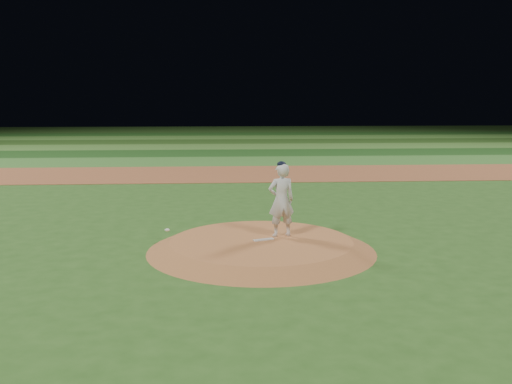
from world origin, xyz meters
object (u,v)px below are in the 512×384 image
pitchers_mound (261,245)px  pitcher_on_mound (281,200)px  pitching_rubber (264,240)px  rosin_bag (167,230)px

pitchers_mound → pitcher_on_mound: bearing=37.2°
pitchers_mound → pitcher_on_mound: (0.52, 0.40, 1.04)m
pitchers_mound → pitching_rubber: 0.15m
pitcher_on_mound → pitchers_mound: bearing=-142.8°
pitchers_mound → rosin_bag: (-2.35, 1.08, 0.16)m
pitching_rubber → pitcher_on_mound: 1.09m
pitching_rubber → rosin_bag: bearing=135.0°
rosin_bag → pitcher_on_mound: (2.87, -0.68, 0.88)m
pitcher_on_mound → pitching_rubber: bearing=-140.4°
pitchers_mound → pitching_rubber: pitching_rubber is taller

